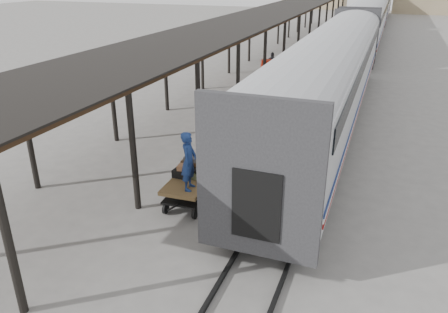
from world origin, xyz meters
TOP-DOWN VIEW (x-y plane):
  - ground at (0.00, 0.00)m, footprint 160.00×160.00m
  - train at (3.19, 33.79)m, footprint 3.45×76.01m
  - canopy at (-3.40, 24.00)m, footprint 4.90×64.30m
  - rails at (3.20, 34.00)m, footprint 1.54×150.00m
  - baggage_cart at (0.12, -1.03)m, footprint 1.34×2.45m
  - suitcase_stack at (0.00, -0.66)m, footprint 1.24×1.18m
  - luggage_tug at (-1.95, 16.25)m, footprint 1.48×1.87m
  - porter at (0.37, -1.68)m, footprint 0.53×0.74m
  - pedestrian at (-2.17, 18.14)m, footprint 1.08×0.66m

SIDE VIEW (x-z plane):
  - ground at x=0.00m, z-range 0.00..0.00m
  - rails at x=3.20m, z-range 0.00..0.12m
  - baggage_cart at x=0.12m, z-range 0.22..1.08m
  - luggage_tug at x=-1.95m, z-range -0.06..1.39m
  - pedestrian at x=-2.17m, z-range 0.00..1.72m
  - suitcase_stack at x=0.00m, z-range 0.76..1.35m
  - porter at x=0.37m, z-range 0.86..2.73m
  - train at x=3.19m, z-range 0.69..4.70m
  - canopy at x=-3.40m, z-range 1.93..6.08m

